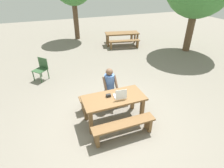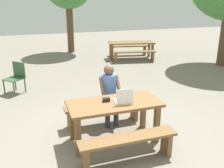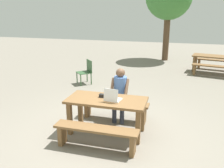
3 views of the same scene
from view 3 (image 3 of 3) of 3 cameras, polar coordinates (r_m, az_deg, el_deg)
ground_plane at (r=5.28m, az=-1.24°, el=-11.18°), size 30.00×30.00×0.00m
picnic_table_front at (r=5.01m, az=-1.28°, el=-4.89°), size 1.62×0.76×0.75m
bench_near at (r=4.56m, az=-3.75°, el=-11.39°), size 1.58×0.30×0.44m
bench_far at (r=5.72m, az=0.70°, el=-5.23°), size 1.58×0.30×0.44m
laptop at (r=4.84m, az=0.10°, el=-3.27°), size 0.33×0.33×0.27m
small_pouch at (r=5.06m, az=-2.32°, el=-2.73°), size 0.12×0.07×0.07m
person_seated at (r=5.52m, az=1.85°, el=-1.68°), size 0.40×0.40×1.25m
plastic_chair at (r=8.49m, az=-6.12°, el=2.99°), size 0.62×0.62×0.83m
picnic_table_mid at (r=10.69m, az=23.46°, el=5.46°), size 2.01×1.07×0.71m
bench_mid_south at (r=10.11m, az=23.02°, el=3.36°), size 1.74×0.62×0.44m
bench_mid_north at (r=11.36m, az=23.54°, el=4.69°), size 1.74×0.62×0.44m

